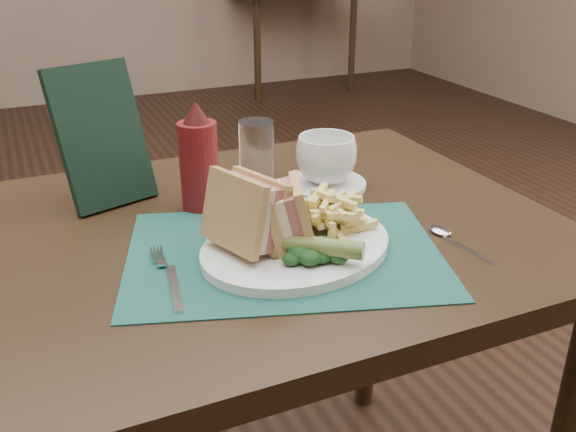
% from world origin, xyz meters
% --- Properties ---
extents(floor, '(7.00, 7.00, 0.00)m').
position_xyz_m(floor, '(0.00, 0.00, 0.00)').
color(floor, black).
rests_on(floor, ground).
extents(wall_back, '(6.00, 0.00, 6.00)m').
position_xyz_m(wall_back, '(0.00, 3.50, 0.00)').
color(wall_back, gray).
rests_on(wall_back, ground).
extents(table_main, '(0.90, 0.75, 0.75)m').
position_xyz_m(table_main, '(0.00, -0.50, 0.38)').
color(table_main, black).
rests_on(table_main, ground).
extents(table_bg_right, '(0.90, 0.75, 0.75)m').
position_xyz_m(table_bg_right, '(1.72, 3.32, 0.38)').
color(table_bg_right, black).
rests_on(table_bg_right, ground).
extents(placemat, '(0.53, 0.45, 0.00)m').
position_xyz_m(placemat, '(-0.03, -0.61, 0.75)').
color(placemat, '#174A41').
rests_on(placemat, table_main).
extents(plate, '(0.36, 0.31, 0.01)m').
position_xyz_m(plate, '(-0.01, -0.61, 0.76)').
color(plate, white).
rests_on(plate, placemat).
extents(sandwich_half_a, '(0.11, 0.14, 0.11)m').
position_xyz_m(sandwich_half_a, '(-0.11, -0.60, 0.82)').
color(sandwich_half_a, tan).
rests_on(sandwich_half_a, plate).
extents(sandwich_half_b, '(0.10, 0.12, 0.10)m').
position_xyz_m(sandwich_half_b, '(-0.05, -0.60, 0.82)').
color(sandwich_half_b, '#D9B26A').
rests_on(sandwich_half_b, plate).
extents(kale_garnish, '(0.11, 0.08, 0.03)m').
position_xyz_m(kale_garnish, '(-0.01, -0.67, 0.78)').
color(kale_garnish, black).
rests_on(kale_garnish, plate).
extents(pickle_spear, '(0.11, 0.10, 0.03)m').
position_xyz_m(pickle_spear, '(-0.01, -0.68, 0.79)').
color(pickle_spear, '#4F6325').
rests_on(pickle_spear, plate).
extents(fries_pile, '(0.18, 0.20, 0.06)m').
position_xyz_m(fries_pile, '(0.06, -0.59, 0.80)').
color(fries_pile, '#E4D372').
rests_on(fries_pile, plate).
extents(fork, '(0.06, 0.17, 0.01)m').
position_xyz_m(fork, '(-0.21, -0.61, 0.76)').
color(fork, silver).
rests_on(fork, placemat).
extents(spoon, '(0.06, 0.15, 0.01)m').
position_xyz_m(spoon, '(0.22, -0.69, 0.76)').
color(spoon, silver).
rests_on(spoon, table_main).
extents(saucer, '(0.15, 0.15, 0.01)m').
position_xyz_m(saucer, '(0.14, -0.40, 0.76)').
color(saucer, white).
rests_on(saucer, table_main).
extents(coffee_cup, '(0.16, 0.16, 0.09)m').
position_xyz_m(coffee_cup, '(0.14, -0.40, 0.80)').
color(coffee_cup, white).
rests_on(coffee_cup, saucer).
extents(drinking_glass, '(0.08, 0.08, 0.13)m').
position_xyz_m(drinking_glass, '(0.02, -0.36, 0.81)').
color(drinking_glass, white).
rests_on(drinking_glass, table_main).
extents(ketchup_bottle, '(0.08, 0.08, 0.19)m').
position_xyz_m(ketchup_bottle, '(-0.09, -0.40, 0.84)').
color(ketchup_bottle, '#601014').
rests_on(ketchup_bottle, table_main).
extents(check_presenter, '(0.17, 0.13, 0.24)m').
position_xyz_m(check_presenter, '(-0.23, -0.30, 0.87)').
color(check_presenter, black).
rests_on(check_presenter, table_main).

